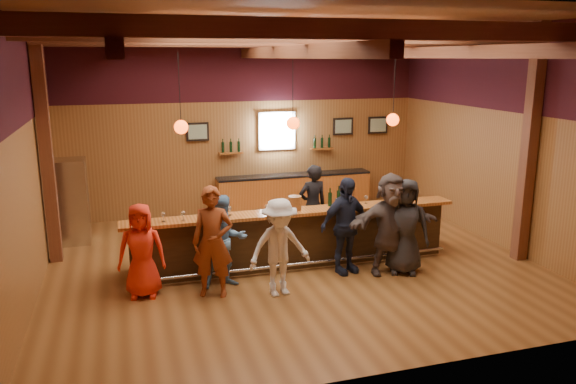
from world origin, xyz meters
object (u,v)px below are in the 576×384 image
(customer_white, at_px, (279,248))
(customer_dark, at_px, (405,226))
(customer_navy, at_px, (345,226))
(customer_brown, at_px, (390,224))
(ice_bucket, at_px, (295,203))
(customer_redvest, at_px, (213,242))
(customer_orange, at_px, (142,251))
(back_bar_cabinet, at_px, (294,192))
(customer_denim, at_px, (224,241))
(bartender, at_px, (313,206))
(bar_counter, at_px, (291,235))
(stainless_fridge, at_px, (71,201))
(bottle_a, at_px, (330,199))

(customer_white, xyz_separation_m, customer_dark, (2.46, 0.31, 0.05))
(customer_navy, distance_m, customer_dark, 1.09)
(customer_brown, height_order, ice_bucket, customer_brown)
(customer_redvest, distance_m, customer_navy, 2.49)
(customer_redvest, relative_size, customer_dark, 1.05)
(customer_orange, bearing_deg, back_bar_cabinet, 56.37)
(customer_denim, height_order, customer_navy, customer_navy)
(customer_orange, bearing_deg, bartender, 33.24)
(bar_counter, bearing_deg, stainless_fridge, 149.24)
(customer_dark, height_order, bartender, customer_dark)
(back_bar_cabinet, xyz_separation_m, bartender, (-0.48, -2.79, 0.39))
(customer_redvest, distance_m, bartender, 3.08)
(bar_counter, xyz_separation_m, customer_brown, (1.55, -1.07, 0.41))
(back_bar_cabinet, xyz_separation_m, stainless_fridge, (-5.30, -1.12, 0.42))
(back_bar_cabinet, bearing_deg, customer_denim, -120.76)
(bartender, bearing_deg, customer_navy, 83.87)
(customer_denim, distance_m, customer_white, 1.00)
(back_bar_cabinet, relative_size, bartender, 2.32)
(customer_denim, height_order, customer_brown, customer_brown)
(customer_white, relative_size, customer_brown, 0.88)
(customer_dark, bearing_deg, stainless_fridge, 172.92)
(customer_orange, relative_size, customer_white, 0.96)
(customer_redvest, bearing_deg, customer_white, 3.56)
(customer_dark, distance_m, bottle_a, 1.49)
(bottle_a, bearing_deg, customer_brown, -45.81)
(customer_dark, bearing_deg, customer_redvest, -155.72)
(bar_counter, bearing_deg, bottle_a, -16.53)
(customer_white, bearing_deg, customer_orange, 156.84)
(customer_redvest, relative_size, customer_denim, 1.14)
(back_bar_cabinet, bearing_deg, bartender, -99.67)
(customer_white, bearing_deg, customer_denim, 135.52)
(customer_orange, distance_m, customer_white, 2.25)
(stainless_fridge, distance_m, ice_bucket, 4.94)
(bar_counter, bearing_deg, customer_brown, -34.76)
(customer_orange, bearing_deg, bar_counter, 25.24)
(customer_orange, distance_m, customer_denim, 1.37)
(stainless_fridge, distance_m, customer_denim, 4.25)
(customer_redvest, distance_m, customer_dark, 3.51)
(customer_orange, distance_m, customer_redvest, 1.17)
(customer_redvest, height_order, customer_navy, customer_redvest)
(bar_counter, xyz_separation_m, bottle_a, (0.71, -0.21, 0.72))
(back_bar_cabinet, bearing_deg, ice_bucket, -107.27)
(customer_navy, relative_size, bottle_a, 5.12)
(back_bar_cabinet, relative_size, customer_redvest, 2.16)
(stainless_fridge, xyz_separation_m, bottle_a, (4.82, -2.66, 0.35))
(back_bar_cabinet, bearing_deg, customer_dark, -82.40)
(stainless_fridge, relative_size, customer_denim, 1.11)
(customer_brown, relative_size, bottle_a, 5.34)
(customer_dark, height_order, ice_bucket, customer_dark)
(bartender, xyz_separation_m, bottle_a, (0.00, -0.99, 0.38))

